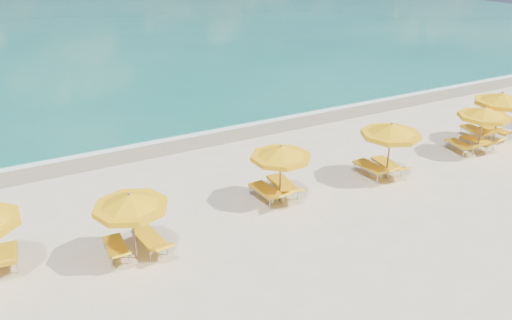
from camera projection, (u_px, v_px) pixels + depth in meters
ground_plane at (277, 208)px, 16.96m from camera, size 120.00×120.00×0.00m
ocean at (54, 22)px, 55.40m from camera, size 120.00×80.00×0.30m
wet_sand_band at (194, 139)px, 22.88m from camera, size 120.00×2.60×0.01m
foam_line at (187, 133)px, 23.52m from camera, size 120.00×1.20×0.03m
whitecap_near at (29, 103)px, 27.91m from camera, size 14.00×0.36×0.05m
whitecap_far at (207, 55)px, 39.72m from camera, size 18.00×0.30×0.05m
umbrella_3 at (130, 203)px, 13.55m from camera, size 2.19×2.19×2.11m
umbrella_4 at (281, 153)px, 16.70m from camera, size 2.76×2.76×2.11m
umbrella_5 at (391, 131)px, 18.31m from camera, size 2.35×2.35×2.26m
umbrella_6 at (484, 113)px, 20.52m from camera, size 2.43×2.43×2.13m
umbrella_7 at (501, 99)px, 21.80m from camera, size 2.84×2.84×2.32m
lounger_2_right at (8, 259)px, 13.86m from camera, size 0.68×1.65×0.77m
lounger_3_left at (117, 251)px, 14.25m from camera, size 0.62×1.67×0.68m
lounger_3_right at (151, 243)px, 14.59m from camera, size 0.80×1.89×0.70m
lounger_4_left at (267, 195)px, 17.34m from camera, size 0.76×1.93×0.77m
lounger_4_right at (283, 188)px, 17.78m from camera, size 0.90×2.07×0.76m
lounger_5_left at (372, 171)px, 19.14m from camera, size 0.76×1.96×0.77m
lounger_5_right at (387, 167)px, 19.45m from camera, size 0.85×1.91×0.68m
lounger_6_left at (460, 148)px, 21.34m from camera, size 0.82×1.77×0.74m
lounger_6_right at (478, 144)px, 21.65m from camera, size 0.79×1.87×0.83m
lounger_7_left at (476, 134)px, 22.77m from camera, size 0.95×1.98×0.90m
lounger_7_right at (496, 133)px, 22.89m from camera, size 0.87×1.80×0.83m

